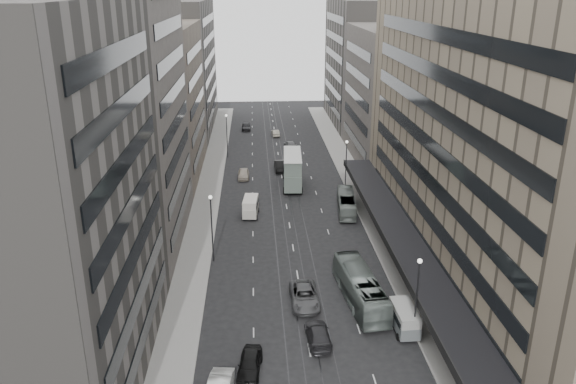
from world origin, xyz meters
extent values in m
plane|color=black|center=(0.00, 0.00, 0.00)|extent=(220.00, 220.00, 0.00)
cube|color=gray|center=(12.00, 37.50, 0.07)|extent=(4.00, 125.00, 0.15)
cube|color=gray|center=(-12.00, 37.50, 0.07)|extent=(4.00, 125.00, 0.15)
cube|color=#746755|center=(21.50, 8.00, 15.00)|extent=(15.00, 60.00, 30.00)
cube|color=black|center=(12.00, 8.00, 4.00)|extent=(4.40, 60.00, 0.50)
cube|color=#4F4944|center=(21.50, 52.00, 12.00)|extent=(15.00, 28.00, 24.00)
cube|color=#5C5853|center=(21.50, 82.00, 14.00)|extent=(15.00, 32.00, 28.00)
cube|color=#5C5853|center=(-21.50, -8.00, 15.00)|extent=(15.00, 28.00, 30.00)
cube|color=#4F4944|center=(-21.50, 19.00, 17.00)|extent=(15.00, 26.00, 34.00)
cube|color=#706557|center=(-21.50, 46.00, 12.50)|extent=(15.00, 28.00, 25.00)
cube|color=#5C5853|center=(-21.50, 79.00, 14.00)|extent=(15.00, 38.00, 28.00)
cylinder|color=#262628|center=(9.70, -5.00, 4.00)|extent=(0.16, 0.16, 8.00)
sphere|color=silver|center=(9.70, -5.00, 8.10)|extent=(0.44, 0.44, 0.44)
cylinder|color=#262628|center=(9.70, 35.00, 4.00)|extent=(0.16, 0.16, 8.00)
sphere|color=silver|center=(9.70, 35.00, 8.10)|extent=(0.44, 0.44, 0.44)
cylinder|color=#262628|center=(-9.70, 12.00, 4.00)|extent=(0.16, 0.16, 8.00)
sphere|color=silver|center=(-9.70, 12.00, 8.10)|extent=(0.44, 0.44, 0.44)
cylinder|color=#262628|center=(-9.70, 55.00, 4.00)|extent=(0.16, 0.16, 8.00)
sphere|color=silver|center=(-9.70, 55.00, 8.10)|extent=(0.44, 0.44, 0.44)
imported|color=gray|center=(5.98, 1.76, 1.68)|extent=(4.08, 12.27, 3.35)
imported|color=gray|center=(8.50, 26.39, 1.36)|extent=(3.34, 9.97, 2.72)
cube|color=slate|center=(1.50, 37.94, 1.82)|extent=(3.28, 10.08, 2.54)
cube|color=slate|center=(1.50, 37.94, 4.20)|extent=(3.20, 9.68, 2.21)
cube|color=silver|center=(1.50, 37.94, 5.37)|extent=(3.28, 10.08, 0.13)
cylinder|color=black|center=(-0.07, 34.43, 0.55)|extent=(0.37, 1.12, 1.11)
cylinder|color=black|center=(2.69, 34.29, 0.55)|extent=(0.37, 1.12, 1.11)
cylinder|color=black|center=(0.31, 41.59, 0.55)|extent=(0.37, 1.12, 1.11)
cylinder|color=black|center=(3.07, 41.44, 0.55)|extent=(0.37, 1.12, 1.11)
cube|color=slate|center=(9.20, -3.51, 0.93)|extent=(2.05, 4.61, 1.19)
cube|color=#A5A4A0|center=(9.20, -3.51, 1.99)|extent=(2.01, 4.52, 0.93)
cylinder|color=black|center=(8.29, -5.04, 0.34)|extent=(0.21, 0.68, 0.68)
cylinder|color=black|center=(10.20, -4.98, 0.34)|extent=(0.21, 0.68, 0.68)
cylinder|color=black|center=(8.20, -2.04, 0.34)|extent=(0.21, 0.68, 0.68)
cylinder|color=black|center=(10.11, -1.98, 0.34)|extent=(0.21, 0.68, 0.68)
cube|color=beige|center=(-5.28, 25.61, 1.01)|extent=(2.33, 4.47, 1.33)
cube|color=silver|center=(-5.28, 25.61, 2.19)|extent=(2.29, 4.38, 1.04)
cylinder|color=black|center=(-6.38, 24.28, 0.34)|extent=(0.26, 0.70, 0.69)
cylinder|color=black|center=(-4.45, 24.10, 0.34)|extent=(0.26, 0.70, 0.69)
cylinder|color=black|center=(-6.12, 27.11, 0.34)|extent=(0.26, 0.70, 0.69)
cylinder|color=black|center=(-4.19, 26.93, 0.34)|extent=(0.26, 0.70, 0.69)
imported|color=black|center=(-5.33, -8.66, 0.79)|extent=(2.44, 4.86, 1.59)
imported|color=#4D4E50|center=(0.25, 1.87, 0.85)|extent=(2.93, 6.16, 1.70)
imported|color=#252527|center=(0.92, -4.76, 0.76)|extent=(2.29, 5.27, 1.51)
imported|color=#AA9D8D|center=(-6.51, 42.37, 0.79)|extent=(1.89, 4.65, 1.58)
imported|color=black|center=(-0.19, 46.27, 0.84)|extent=(1.95, 5.14, 1.68)
imported|color=beige|center=(1.86, 48.37, 0.76)|extent=(2.84, 5.61, 1.52)
imported|color=#565658|center=(2.61, 60.64, 0.73)|extent=(2.55, 5.20, 1.45)
imported|color=black|center=(-6.38, 76.43, 0.83)|extent=(1.99, 4.87, 1.66)
imported|color=#A39C87|center=(0.06, 70.67, 0.68)|extent=(1.75, 4.22, 1.36)
camera|label=1|loc=(-4.53, -48.14, 30.71)|focal=35.00mm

